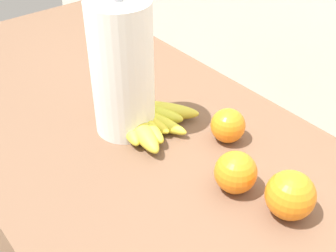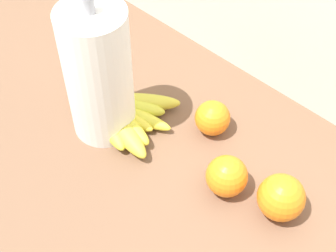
# 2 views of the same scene
# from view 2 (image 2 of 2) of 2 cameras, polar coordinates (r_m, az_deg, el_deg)

# --- Properties ---
(wall_back) EXTENTS (2.36, 0.06, 1.30)m
(wall_back) POSITION_cam_2_polar(r_m,az_deg,el_deg) (1.27, 14.74, -6.08)
(wall_back) COLOR silver
(wall_back) RESTS_ON ground
(banana_bunch) EXTENTS (0.22, 0.19, 0.04)m
(banana_bunch) POSITION_cam_2_polar(r_m,az_deg,el_deg) (0.99, -5.51, 1.43)
(banana_bunch) COLOR gold
(banana_bunch) RESTS_ON counter
(orange_back_right) EXTENTS (0.07, 0.07, 0.07)m
(orange_back_right) POSITION_cam_2_polar(r_m,az_deg,el_deg) (0.88, 6.63, -5.63)
(orange_back_right) COLOR orange
(orange_back_right) RESTS_ON counter
(orange_right) EXTENTS (0.07, 0.07, 0.07)m
(orange_right) POSITION_cam_2_polar(r_m,az_deg,el_deg) (0.96, 5.04, 0.90)
(orange_right) COLOR orange
(orange_right) RESTS_ON counter
(orange_front) EXTENTS (0.08, 0.08, 0.08)m
(orange_front) POSITION_cam_2_polar(r_m,az_deg,el_deg) (0.87, 12.63, -7.87)
(orange_front) COLOR orange
(orange_front) RESTS_ON counter
(paper_towel_roll) EXTENTS (0.12, 0.12, 0.30)m
(paper_towel_roll) POSITION_cam_2_polar(r_m,az_deg,el_deg) (0.90, -7.84, 5.78)
(paper_towel_roll) COLOR white
(paper_towel_roll) RESTS_ON counter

